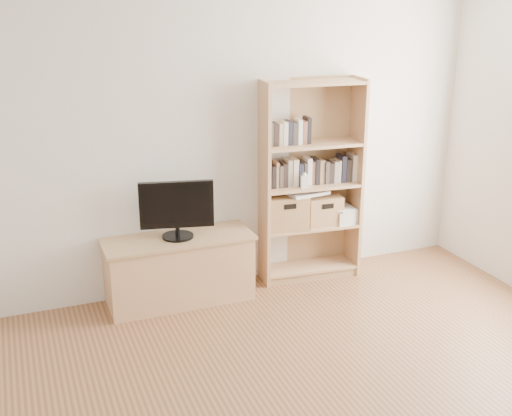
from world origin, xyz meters
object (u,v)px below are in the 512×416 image
television (177,210)px  laptop (306,192)px  baby_monitor (304,182)px  basket_right (321,209)px  bookshelf (311,182)px  basket_left (285,211)px  tv_stand (179,270)px

television → laptop: (1.18, 0.05, 0.01)m
baby_monitor → laptop: 0.15m
television → basket_right: bearing=14.5°
basket_right → laptop: laptop is taller
basket_right → bookshelf: bearing=175.6°
television → basket_left: bearing=16.9°
basket_left → basket_right: size_ratio=1.14×
television → basket_left: (0.99, 0.08, -0.16)m
tv_stand → baby_monitor: 1.30m
tv_stand → television: 0.53m
basket_left → laptop: 0.25m
tv_stand → baby_monitor: (1.13, -0.03, 0.66)m
television → baby_monitor: bearing=11.0°
baby_monitor → laptop: bearing=64.8°
television → bookshelf: bearing=15.4°
television → tv_stand: bearing=0.0°
bookshelf → basket_right: bookshelf is taller
bookshelf → tv_stand: bearing=-172.4°
basket_right → tv_stand: bearing=-175.0°
basket_right → basket_left: bearing=178.2°
baby_monitor → tv_stand: bearing=-170.0°
tv_stand → bookshelf: bookshelf is taller
tv_stand → laptop: size_ratio=3.35×
tv_stand → basket_right: (1.34, 0.05, 0.36)m
television → baby_monitor: size_ratio=5.35×
basket_right → baby_monitor: bearing=-157.4°
bookshelf → basket_right: size_ratio=5.62×
bookshelf → television: 1.24m
bookshelf → basket_left: bearing=-178.8°
bookshelf → basket_right: bearing=-2.6°
basket_right → television: bearing=-175.0°
bookshelf → television: bearing=-172.4°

